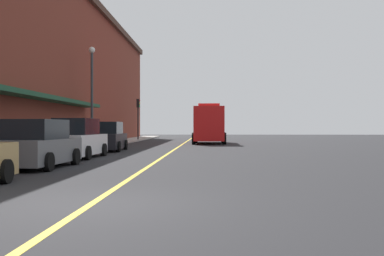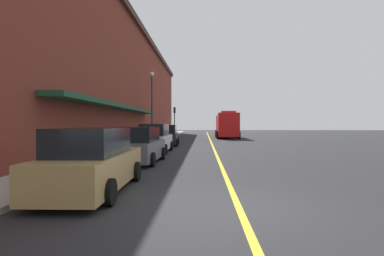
% 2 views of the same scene
% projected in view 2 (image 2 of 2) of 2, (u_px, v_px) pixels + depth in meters
% --- Properties ---
extents(ground_plane, '(112.00, 112.00, 0.00)m').
position_uv_depth(ground_plane, '(211.00, 142.00, 31.83)').
color(ground_plane, '#232326').
extents(sidewalk_left, '(2.40, 70.00, 0.15)m').
position_uv_depth(sidewalk_left, '(152.00, 141.00, 32.06)').
color(sidewalk_left, '#ADA8A0').
rests_on(sidewalk_left, ground).
extents(lane_center_stripe, '(0.16, 70.00, 0.01)m').
position_uv_depth(lane_center_stripe, '(211.00, 142.00, 31.83)').
color(lane_center_stripe, gold).
rests_on(lane_center_stripe, ground).
extents(brick_building_left, '(12.26, 64.00, 12.21)m').
position_uv_depth(brick_building_left, '(85.00, 83.00, 31.21)').
color(brick_building_left, maroon).
rests_on(brick_building_left, ground).
extents(parked_car_0, '(2.04, 4.92, 1.78)m').
position_uv_depth(parked_car_0, '(93.00, 162.00, 8.43)').
color(parked_car_0, '#A5844C').
rests_on(parked_car_0, ground).
extents(parked_car_1, '(2.16, 4.51, 1.74)m').
position_uv_depth(parked_car_1, '(139.00, 146.00, 14.66)').
color(parked_car_1, '#595B60').
rests_on(parked_car_1, ground).
extents(parked_car_2, '(2.01, 4.73, 1.87)m').
position_uv_depth(parked_car_2, '(155.00, 139.00, 19.98)').
color(parked_car_2, silver).
rests_on(parked_car_2, ground).
extents(parked_car_3, '(2.11, 4.73, 1.79)m').
position_uv_depth(parked_car_3, '(167.00, 136.00, 26.39)').
color(parked_car_3, black).
rests_on(parked_car_3, ground).
extents(fire_truck, '(2.90, 7.89, 3.43)m').
position_uv_depth(fire_truck, '(227.00, 126.00, 39.50)').
color(fire_truck, red).
rests_on(fire_truck, ground).
extents(parking_meter_0, '(0.14, 0.18, 1.33)m').
position_uv_depth(parking_meter_0, '(141.00, 135.00, 22.01)').
color(parking_meter_0, '#4C4C51').
rests_on(parking_meter_0, sidewalk_left).
extents(parking_meter_1, '(0.14, 0.18, 1.33)m').
position_uv_depth(parking_meter_1, '(132.00, 137.00, 19.30)').
color(parking_meter_1, '#4C4C51').
rests_on(parking_meter_1, sidewalk_left).
extents(parking_meter_2, '(0.14, 0.18, 1.33)m').
position_uv_depth(parking_meter_2, '(50.00, 152.00, 8.99)').
color(parking_meter_2, '#4C4C51').
rests_on(parking_meter_2, sidewalk_left).
extents(street_lamp_left, '(0.44, 0.44, 6.94)m').
position_uv_depth(street_lamp_left, '(152.00, 99.00, 30.46)').
color(street_lamp_left, '#33383D').
rests_on(street_lamp_left, sidewalk_left).
extents(traffic_light_near, '(0.38, 0.36, 4.30)m').
position_uv_depth(traffic_light_near, '(175.00, 115.00, 47.40)').
color(traffic_light_near, '#232326').
rests_on(traffic_light_near, sidewalk_left).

